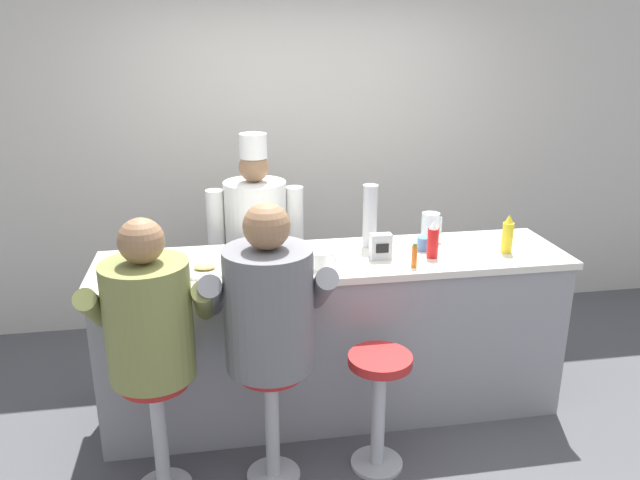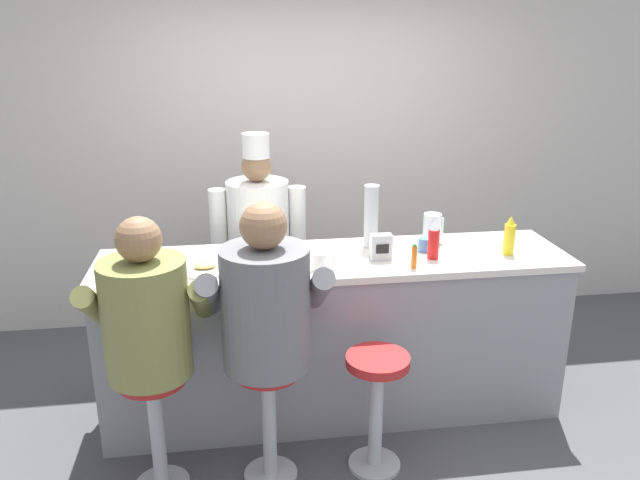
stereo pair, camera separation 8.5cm
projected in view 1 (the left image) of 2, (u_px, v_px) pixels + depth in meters
name	position (u px, v px, depth m)	size (l,w,h in m)	color
ground_plane	(344.00, 438.00, 3.60)	(20.00, 20.00, 0.00)	#4C4C51
wall_back	(300.00, 151.00, 4.79)	(10.00, 0.06, 2.70)	beige
diner_counter	(334.00, 334.00, 3.75)	(2.72, 0.66, 0.99)	gray
ketchup_bottle_red	(433.00, 240.00, 3.55)	(0.06, 0.06, 0.22)	red
mustard_bottle_yellow	(508.00, 235.00, 3.63)	(0.06, 0.06, 0.23)	yellow
hot_sauce_bottle_orange	(414.00, 256.00, 3.42)	(0.03, 0.03, 0.14)	orange
water_pitcher_clear	(430.00, 228.00, 3.81)	(0.13, 0.11, 0.19)	silver
breakfast_plate	(205.00, 270.00, 3.36)	(0.27, 0.27, 0.05)	white
cereal_bowl	(128.00, 272.00, 3.30)	(0.14, 0.14, 0.05)	#4C7FB7
coffee_mug_blue	(424.00, 244.00, 3.69)	(0.12, 0.08, 0.08)	#4C7AB2
coffee_mug_white	(321.00, 261.00, 3.38)	(0.14, 0.09, 0.10)	white
cup_stack_steel	(370.00, 216.00, 3.71)	(0.09, 0.09, 0.38)	#B7BABF
napkin_dispenser_chrome	(381.00, 246.00, 3.54)	(0.12, 0.07, 0.15)	silver
diner_seated_olive	(150.00, 326.00, 2.94)	(0.62, 0.61, 1.45)	#B2B5BA
diner_seated_grey	(268.00, 313.00, 3.03)	(0.65, 0.64, 1.49)	#B2B5BA
empty_stool_round	(379.00, 393.00, 3.24)	(0.33, 0.33, 0.66)	#B2B5BA
cook_in_whites_near	(257.00, 244.00, 4.14)	(0.63, 0.41, 1.62)	#232328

